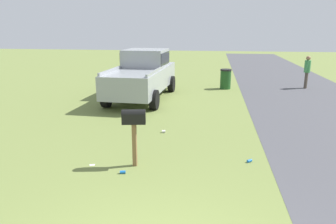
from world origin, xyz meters
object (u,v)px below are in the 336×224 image
Objects in this scene: pickup_truck at (143,73)px; pedestrian at (307,70)px; mailbox at (134,121)px; trash_bin at (226,79)px.

pickup_truck reaches higher than pedestrian.
mailbox is 1.32× the size of trash_bin.
trash_bin is (2.67, -3.66, -0.60)m from pickup_truck.
pickup_truck is 8.45m from pedestrian.
mailbox is at bearing 166.76° from trash_bin.
trash_bin is 4.17m from pedestrian.
trash_bin is 0.61× the size of pedestrian.
trash_bin is at bearing -23.14° from mailbox.
pedestrian reaches higher than mailbox.
mailbox is 10.09m from trash_bin.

